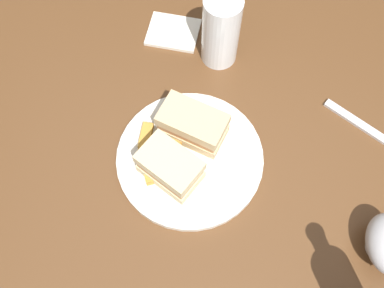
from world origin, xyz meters
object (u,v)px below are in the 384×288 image
(sandwich_half_left, at_px, (194,125))
(pint_glass, at_px, (220,34))
(fork, at_px, (365,127))
(sandwich_half_right, at_px, (170,167))
(plate, at_px, (192,158))
(napkin, at_px, (173,32))

(sandwich_half_left, distance_m, pint_glass, 0.20)
(fork, bearing_deg, pint_glass, 8.07)
(sandwich_half_left, distance_m, sandwich_half_right, 0.09)
(sandwich_half_left, bearing_deg, plate, -87.52)
(sandwich_half_left, bearing_deg, fork, 8.66)
(sandwich_half_right, bearing_deg, pint_glass, 76.72)
(pint_glass, height_order, fork, pint_glass)
(plate, bearing_deg, sandwich_half_right, -133.33)
(sandwich_half_left, height_order, napkin, sandwich_half_left)
(sandwich_half_right, xyz_separation_m, fork, (0.37, 0.14, -0.04))
(pint_glass, bearing_deg, sandwich_half_right, -103.28)
(sandwich_half_left, height_order, fork, sandwich_half_left)
(sandwich_half_right, xyz_separation_m, napkin, (-0.04, 0.33, -0.04))
(plate, bearing_deg, fork, 17.10)
(plate, xyz_separation_m, sandwich_half_right, (-0.04, -0.04, 0.04))
(plate, relative_size, sandwich_half_right, 2.16)
(sandwich_half_left, bearing_deg, napkin, 105.96)
(sandwich_half_right, height_order, napkin, sandwich_half_right)
(sandwich_half_right, height_order, fork, sandwich_half_right)
(sandwich_half_right, relative_size, napkin, 1.17)
(sandwich_half_right, xyz_separation_m, pint_glass, (0.07, 0.28, 0.02))
(sandwich_half_left, distance_m, napkin, 0.26)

